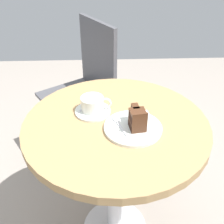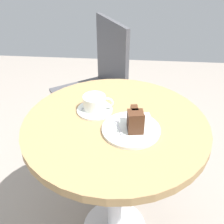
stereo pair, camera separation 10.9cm
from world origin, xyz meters
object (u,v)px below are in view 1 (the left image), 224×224
(cake_slice, at_px, (137,119))
(napkin, at_px, (135,122))
(saucer, at_px, (93,111))
(teaspoon, at_px, (85,105))
(coffee_cup, at_px, (93,103))
(fork, at_px, (119,124))
(cafe_chair, at_px, (87,82))
(cake_plate, at_px, (133,128))

(cake_slice, height_order, napkin, cake_slice)
(saucer, height_order, teaspoon, teaspoon)
(coffee_cup, bearing_deg, teaspoon, 137.75)
(cake_slice, bearing_deg, fork, 163.66)
(saucer, distance_m, cafe_chair, 0.62)
(cafe_chair, bearing_deg, cake_slice, -15.95)
(fork, bearing_deg, cafe_chair, -7.50)
(coffee_cup, xyz_separation_m, teaspoon, (-0.03, 0.03, -0.03))
(napkin, bearing_deg, teaspoon, 149.63)
(coffee_cup, height_order, cafe_chair, cafe_chair)
(coffee_cup, xyz_separation_m, fork, (0.10, -0.11, -0.02))
(saucer, bearing_deg, napkin, -25.43)
(cake_slice, bearing_deg, saucer, 143.27)
(coffee_cup, relative_size, teaspoon, 1.45)
(teaspoon, height_order, cafe_chair, cafe_chair)
(coffee_cup, relative_size, napkin, 0.72)
(teaspoon, distance_m, cake_plate, 0.24)
(fork, height_order, cafe_chair, cafe_chair)
(cake_plate, relative_size, cake_slice, 2.35)
(cake_plate, bearing_deg, saucer, 141.96)
(cake_plate, xyz_separation_m, cake_slice, (0.01, -0.00, 0.04))
(fork, relative_size, cafe_chair, 0.15)
(saucer, distance_m, fork, 0.15)
(cake_slice, distance_m, fork, 0.08)
(coffee_cup, relative_size, cake_plate, 0.57)
(teaspoon, relative_size, napkin, 0.50)
(saucer, bearing_deg, cake_plate, -38.04)
(saucer, height_order, cake_plate, cake_plate)
(cafe_chair, bearing_deg, teaspoon, -30.94)
(saucer, xyz_separation_m, napkin, (0.17, -0.08, -0.00))
(napkin, xyz_separation_m, cafe_chair, (-0.22, 0.67, -0.18))
(cake_slice, relative_size, fork, 0.72)
(fork, xyz_separation_m, cafe_chair, (-0.16, 0.70, -0.19))
(cake_slice, relative_size, cafe_chair, 0.10)
(coffee_cup, height_order, cake_plate, coffee_cup)
(cake_plate, bearing_deg, napkin, 71.34)
(coffee_cup, distance_m, cake_slice, 0.21)
(cake_slice, bearing_deg, napkin, 90.06)
(saucer, bearing_deg, fork, -46.39)
(coffee_cup, xyz_separation_m, cake_plate, (0.15, -0.13, -0.03))
(cafe_chair, bearing_deg, fork, -20.66)
(saucer, bearing_deg, coffee_cup, 80.08)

